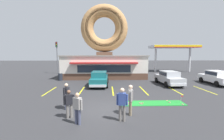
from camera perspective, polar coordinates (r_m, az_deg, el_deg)
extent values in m
plane|color=#2D2D30|center=(9.77, -3.12, -14.83)|extent=(160.00, 160.00, 0.00)
cube|color=brown|center=(23.34, -2.84, -1.54)|extent=(12.00, 6.00, 0.90)
cube|color=silver|center=(23.19, -2.86, 2.38)|extent=(12.00, 6.00, 2.30)
cube|color=gray|center=(23.15, -2.87, 5.43)|extent=(12.30, 6.30, 0.16)
cube|color=#B21E1E|center=(19.88, -3.04, 2.67)|extent=(9.00, 0.60, 0.20)
cube|color=#232D3D|center=(20.22, -3.01, 0.45)|extent=(7.20, 0.03, 1.00)
cube|color=brown|center=(23.14, -2.88, 6.24)|extent=(2.40, 1.80, 0.50)
torus|color=#B27F4C|center=(23.48, -2.93, 15.56)|extent=(7.10, 1.90, 7.10)
torus|color=tan|center=(23.06, -2.95, 15.73)|extent=(6.25, 1.05, 6.24)
cube|color=#1E842D|center=(11.27, 14.96, -12.09)|extent=(4.58, 1.16, 0.03)
torus|color=#D8667F|center=(11.63, 25.34, -11.73)|extent=(0.13, 0.13, 0.04)
torus|color=#D8667F|center=(11.73, 21.05, -11.41)|extent=(0.13, 0.13, 0.04)
torus|color=#D8667F|center=(10.84, 11.20, -12.55)|extent=(0.13, 0.13, 0.04)
torus|color=#D17F47|center=(10.52, 6.59, -13.06)|extent=(0.13, 0.13, 0.04)
torus|color=#A5724C|center=(11.04, 11.61, -12.23)|extent=(0.13, 0.13, 0.04)
torus|color=#D8667F|center=(10.90, 6.24, -12.36)|extent=(0.13, 0.13, 0.04)
torus|color=#E5C666|center=(12.08, 20.20, -10.87)|extent=(0.13, 0.13, 0.04)
torus|color=#D8667F|center=(11.00, 10.59, -12.26)|extent=(0.13, 0.13, 0.04)
sphere|color=white|center=(11.12, 11.15, -12.07)|extent=(0.04, 0.04, 0.04)
cylinder|color=silver|center=(11.84, 24.79, -10.10)|extent=(0.01, 0.01, 0.55)
cube|color=red|center=(11.81, 25.10, -9.02)|extent=(0.12, 0.01, 0.08)
cube|color=silver|center=(21.30, 34.85, -2.73)|extent=(1.80, 4.42, 0.68)
cube|color=silver|center=(21.11, 35.19, -1.07)|extent=(1.58, 2.11, 0.60)
cube|color=#232D3D|center=(21.11, 35.20, -1.01)|extent=(1.60, 2.03, 0.36)
cube|color=silver|center=(23.15, 31.58, -2.54)|extent=(1.67, 0.11, 0.24)
cylinder|color=black|center=(21.97, 30.85, -3.17)|extent=(0.23, 0.64, 0.64)
cylinder|color=black|center=(22.95, 34.58, -3.03)|extent=(0.23, 0.64, 0.64)
cylinder|color=black|center=(19.75, 35.05, -4.34)|extent=(0.23, 0.64, 0.64)
cube|color=#196066|center=(16.84, -4.82, -3.71)|extent=(1.85, 4.43, 0.68)
cube|color=#196066|center=(16.59, -4.88, -1.61)|extent=(1.60, 2.13, 0.60)
cube|color=#232D3D|center=(16.59, -4.88, -1.54)|extent=(1.62, 2.05, 0.36)
cube|color=silver|center=(19.07, -4.33, -3.31)|extent=(1.67, 0.13, 0.24)
cube|color=silver|center=(14.70, -5.45, -6.07)|extent=(1.67, 0.13, 0.24)
cylinder|color=black|center=(18.31, -7.25, -4.03)|extent=(0.23, 0.64, 0.64)
cylinder|color=black|center=(18.20, -1.73, -4.05)|extent=(0.23, 0.64, 0.64)
cylinder|color=black|center=(15.66, -8.41, -5.74)|extent=(0.23, 0.64, 0.64)
cylinder|color=black|center=(15.52, -1.92, -5.79)|extent=(0.23, 0.64, 0.64)
cube|color=#B2B5BA|center=(18.42, 20.74, -3.24)|extent=(1.98, 4.48, 0.68)
cube|color=#B2B5BA|center=(18.20, 21.01, -1.32)|extent=(1.66, 2.17, 0.60)
cube|color=#232D3D|center=(18.20, 21.02, -1.26)|extent=(1.68, 2.09, 0.36)
cube|color=silver|center=(20.47, 18.05, -2.95)|extent=(1.67, 0.18, 0.24)
cube|color=silver|center=(16.51, 24.02, -5.24)|extent=(1.67, 0.18, 0.24)
cylinder|color=black|center=(19.37, 16.62, -3.69)|extent=(0.25, 0.65, 0.64)
cylinder|color=black|center=(20.07, 21.32, -3.52)|extent=(0.25, 0.65, 0.64)
cylinder|color=black|center=(16.89, 19.97, -5.18)|extent=(0.25, 0.65, 0.64)
cylinder|color=black|center=(17.69, 25.18, -4.90)|extent=(0.25, 0.65, 0.64)
cylinder|color=slate|center=(8.81, -15.29, -14.75)|extent=(0.15, 0.15, 0.76)
cylinder|color=slate|center=(8.78, -16.62, -14.85)|extent=(0.15, 0.15, 0.76)
cube|color=black|center=(8.59, -16.08, -10.67)|extent=(0.44, 0.37, 0.56)
cylinder|color=black|center=(8.63, -14.40, -10.73)|extent=(0.10, 0.10, 0.51)
cylinder|color=black|center=(8.57, -17.76, -10.96)|extent=(0.10, 0.10, 0.51)
sphere|color=brown|center=(8.48, -16.16, -8.00)|extent=(0.20, 0.20, 0.20)
cylinder|color=#474C66|center=(10.05, -17.13, -12.05)|extent=(0.15, 0.15, 0.81)
cylinder|color=#474C66|center=(10.21, -16.59, -11.73)|extent=(0.15, 0.15, 0.81)
cube|color=black|center=(9.94, -16.98, -8.01)|extent=(0.32, 0.42, 0.60)
cylinder|color=black|center=(9.74, -17.68, -8.50)|extent=(0.10, 0.10, 0.55)
cylinder|color=black|center=(10.16, -16.31, -7.86)|extent=(0.10, 0.10, 0.55)
sphere|color=beige|center=(9.85, -17.06, -5.53)|extent=(0.22, 0.22, 0.22)
cylinder|color=#7F7056|center=(8.81, 7.09, -14.26)|extent=(0.15, 0.15, 0.86)
cylinder|color=#7F7056|center=(8.99, 6.93, -13.82)|extent=(0.15, 0.15, 0.86)
cube|color=gray|center=(8.68, 7.07, -9.41)|extent=(0.25, 0.39, 0.63)
cylinder|color=gray|center=(8.44, 7.27, -10.06)|extent=(0.10, 0.10, 0.58)
cylinder|color=gray|center=(8.92, 6.88, -9.18)|extent=(0.10, 0.10, 0.58)
sphere|color=beige|center=(8.57, 7.11, -6.44)|extent=(0.23, 0.23, 0.23)
cylinder|color=slate|center=(8.08, 4.59, -16.09)|extent=(0.15, 0.15, 0.87)
cylinder|color=slate|center=(8.10, 3.12, -16.03)|extent=(0.15, 0.15, 0.87)
cube|color=#33478C|center=(7.84, 3.89, -10.97)|extent=(0.42, 0.31, 0.63)
cylinder|color=#33478C|center=(7.83, 5.75, -11.25)|extent=(0.10, 0.10, 0.58)
cylinder|color=#33478C|center=(7.88, 2.05, -11.12)|extent=(0.10, 0.10, 0.58)
sphere|color=beige|center=(7.72, 3.92, -7.68)|extent=(0.23, 0.23, 0.23)
cylinder|color=#474C66|center=(7.89, -12.36, -17.09)|extent=(0.15, 0.15, 0.79)
cylinder|color=#474C66|center=(8.02, -13.47, -16.74)|extent=(0.15, 0.15, 0.79)
cube|color=gray|center=(7.72, -13.04, -12.25)|extent=(0.45, 0.40, 0.57)
cylinder|color=gray|center=(7.57, -11.59, -12.82)|extent=(0.10, 0.10, 0.53)
cylinder|color=gray|center=(7.89, -14.41, -12.10)|extent=(0.10, 0.10, 0.53)
sphere|color=tan|center=(7.60, -13.11, -9.22)|extent=(0.21, 0.21, 0.21)
cylinder|color=#232833|center=(21.22, -19.07, -2.53)|extent=(0.56, 0.56, 0.95)
torus|color=black|center=(21.16, -19.11, -1.26)|extent=(0.57, 0.57, 0.05)
cylinder|color=#595B60|center=(28.97, -20.14, 4.41)|extent=(0.16, 0.16, 5.80)
cube|color=black|center=(28.85, -20.42, 9.07)|extent=(0.28, 0.24, 0.90)
sphere|color=red|center=(28.76, -20.52, 9.67)|extent=(0.18, 0.18, 0.18)
sphere|color=orange|center=(28.74, -20.50, 9.08)|extent=(0.18, 0.18, 0.18)
sphere|color=green|center=(28.72, -20.48, 8.48)|extent=(0.18, 0.18, 0.18)
cylinder|color=silver|center=(31.53, 16.26, 3.71)|extent=(0.40, 0.40, 4.80)
cylinder|color=silver|center=(34.34, 27.46, 3.44)|extent=(0.40, 0.40, 4.80)
cube|color=silver|center=(32.80, 22.28, 8.22)|extent=(9.00, 4.40, 0.50)
cube|color=yellow|center=(30.78, 23.97, 8.33)|extent=(9.00, 0.04, 0.44)
cube|color=red|center=(30.75, 23.98, 8.02)|extent=(9.00, 0.04, 0.12)
cube|color=yellow|center=(15.56, -22.60, -7.40)|extent=(0.12, 3.60, 0.01)
cube|color=yellow|center=(14.77, -11.55, -7.77)|extent=(0.12, 3.60, 0.01)
cube|color=yellow|center=(14.56, 0.27, -7.84)|extent=(0.12, 3.60, 0.01)
cube|color=yellow|center=(14.97, 11.93, -7.59)|extent=(0.12, 3.60, 0.01)
cube|color=yellow|center=(15.94, 22.55, -7.09)|extent=(0.12, 3.60, 0.01)
cube|color=yellow|center=(17.38, 31.66, -6.47)|extent=(0.12, 3.60, 0.01)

